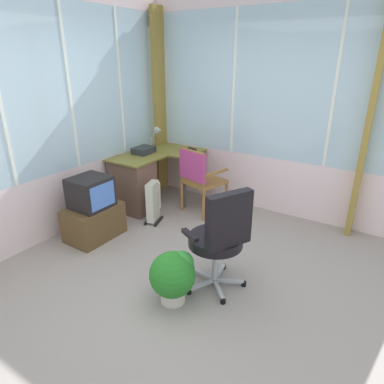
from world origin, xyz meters
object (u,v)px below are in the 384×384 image
Objects in this scene: tv_remote at (192,149)px; paper_tray at (144,150)px; wooden_armchair at (198,174)px; tv_on_stand at (93,212)px; potted_plant at (174,275)px; desk_lamp at (157,134)px; desk at (136,182)px; space_heater at (154,201)px; office_chair at (221,234)px.

paper_tray is at bearing 153.38° from tv_remote.
paper_tray is 0.89m from wooden_armchair.
tv_on_stand reaches higher than potted_plant.
wooden_armchair is at bearing 25.65° from potted_plant.
desk_lamp is at bearing 41.08° from potted_plant.
tv_on_stand is at bearing -173.11° from desk.
wooden_armchair is (-0.27, -0.88, -0.38)m from desk_lamp.
tv_remote is 1.09m from space_heater.
tv_on_stand reaches higher than desk.
tv_remote reaches higher than tv_on_stand.
tv_remote reaches higher than desk.
paper_tray is (0.26, 0.07, 0.39)m from desk.
tv_remote is 0.27× the size of space_heater.
paper_tray is at bearing 14.09° from desk.
wooden_armchair is at bearing -29.07° from tv_on_stand.
desk_lamp reaches higher than tv_on_stand.
desk_lamp is 0.39m from paper_tray.
tv_remote is (0.19, -0.50, -0.20)m from desk_lamp.
desk is at bearing 6.89° from tv_on_stand.
paper_tray is 0.54× the size of space_heater.
tv_remote is 0.63m from wooden_armchair.
paper_tray is at bearing 57.64° from office_chair.
paper_tray is 0.30× the size of office_chair.
potted_plant is at bearing -134.85° from space_heater.
paper_tray is 2.27m from office_chair.
office_chair is at bearing -117.17° from desk.
tv_on_stand is 1.57× the size of potted_plant.
desk_lamp is at bearing 4.07° from paper_tray.
tv_remote is at bearing 39.39° from office_chair.
potted_plant is (-0.42, -1.48, -0.06)m from tv_on_stand.
space_heater is at bearing -24.70° from tv_on_stand.
desk is 8.36× the size of tv_remote.
desk is 3.83× the size of desk_lamp.
tv_on_stand is (-1.23, 0.68, -0.24)m from wooden_armchair.
wooden_armchair is at bearing -107.04° from desk_lamp.
potted_plant is at bearing -154.35° from wooden_armchair.
potted_plant is (-1.31, -1.59, -0.13)m from desk.
space_heater is (-0.43, -0.51, -0.52)m from paper_tray.
office_chair is (-1.29, -1.05, 0.00)m from wooden_armchair.
office_chair is at bearing -126.09° from tv_remote.
desk_lamp is at bearing 125.59° from tv_remote.
potted_plant is (-1.57, -1.65, -0.52)m from paper_tray.
office_chair reaches higher than tv_remote.
desk_lamp is 0.59× the size of space_heater.
potted_plant is (-2.11, -1.18, -0.49)m from tv_remote.
desk_lamp reaches higher than office_chair.
space_heater is at bearing -145.89° from desk_lamp.
office_chair is (-0.95, -1.84, 0.17)m from desk.
desk_lamp is 1.16m from space_heater.
office_chair reaches higher than space_heater.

